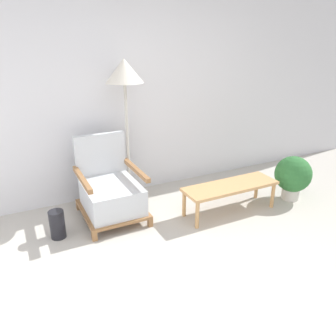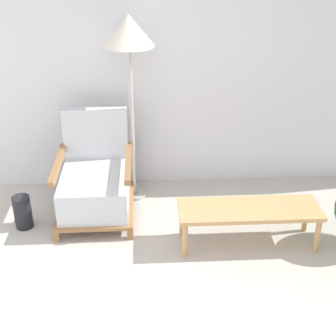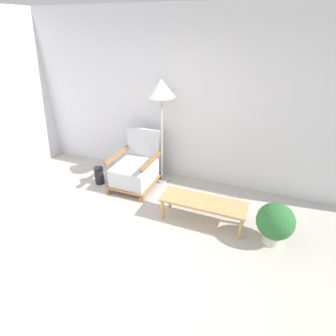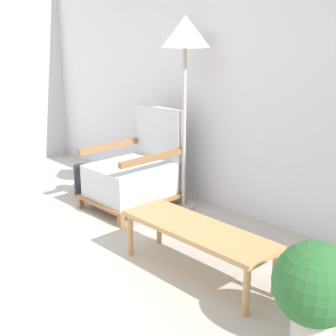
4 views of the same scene
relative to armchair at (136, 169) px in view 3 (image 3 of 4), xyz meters
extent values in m
plane|color=#B7B2A8|center=(0.61, -1.73, -0.32)|extent=(14.00, 14.00, 0.00)
cube|color=silver|center=(0.61, 0.61, 1.03)|extent=(8.00, 0.06, 2.70)
cube|color=olive|center=(-0.31, -0.41, -0.27)|extent=(0.05, 0.05, 0.10)
cube|color=olive|center=(0.31, -0.41, -0.27)|extent=(0.05, 0.05, 0.10)
cube|color=olive|center=(-0.31, 0.34, -0.27)|extent=(0.05, 0.05, 0.10)
cube|color=olive|center=(0.31, 0.34, -0.27)|extent=(0.05, 0.05, 0.10)
cube|color=olive|center=(0.00, -0.04, -0.21)|extent=(0.67, 0.79, 0.03)
cube|color=silver|center=(0.00, -0.06, -0.04)|extent=(0.59, 0.69, 0.29)
cube|color=silver|center=(0.00, 0.32, 0.35)|extent=(0.59, 0.08, 0.49)
cube|color=olive|center=(-0.30, -0.04, 0.22)|extent=(0.05, 0.73, 0.05)
cube|color=olive|center=(0.30, -0.04, 0.22)|extent=(0.05, 0.73, 0.05)
cylinder|color=#B7B2A8|center=(0.34, 0.31, -0.30)|extent=(0.24, 0.24, 0.03)
cylinder|color=#B7B2A8|center=(0.34, 0.31, 0.43)|extent=(0.03, 0.03, 1.44)
cone|color=silver|center=(0.34, 0.31, 1.28)|extent=(0.43, 0.43, 0.26)
cube|color=tan|center=(1.29, -0.52, 0.01)|extent=(1.15, 0.37, 0.04)
cylinder|color=tan|center=(0.75, -0.66, -0.16)|extent=(0.04, 0.04, 0.31)
cylinder|color=tan|center=(1.82, -0.66, -0.16)|extent=(0.04, 0.04, 0.31)
cylinder|color=tan|center=(0.75, -0.37, -0.16)|extent=(0.04, 0.04, 0.31)
cylinder|color=tan|center=(1.82, -0.37, -0.16)|extent=(0.04, 0.04, 0.31)
cylinder|color=black|center=(-0.63, -0.18, -0.17)|extent=(0.16, 0.16, 0.30)
cylinder|color=beige|center=(2.20, -0.59, -0.24)|extent=(0.22, 0.22, 0.15)
sphere|color=#2D6B33|center=(2.20, -0.59, 0.02)|extent=(0.46, 0.46, 0.46)
camera|label=1|loc=(-0.91, -3.30, 1.59)|focal=35.00mm
camera|label=2|loc=(0.46, -3.66, 2.09)|focal=50.00mm
camera|label=3|loc=(1.90, -3.35, 2.10)|focal=28.00mm
camera|label=4|loc=(3.24, -2.63, 1.30)|focal=50.00mm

